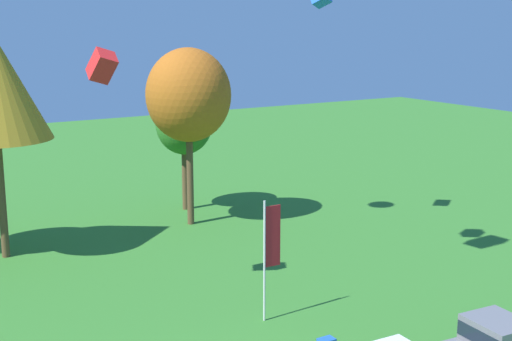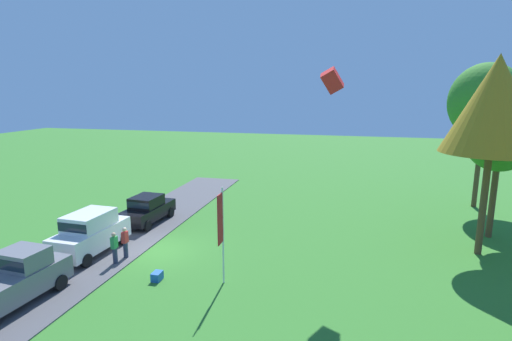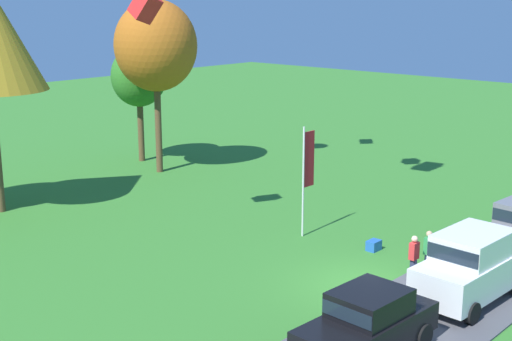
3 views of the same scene
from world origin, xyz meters
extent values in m
plane|color=#337528|center=(0.00, 0.00, 0.00)|extent=(120.00, 120.00, 0.00)
cube|color=#4C4C51|center=(0.00, -2.82, 0.03)|extent=(36.00, 4.40, 0.06)
cube|color=black|center=(-4.10, -2.85, 0.80)|extent=(4.48, 2.01, 0.80)
cube|color=black|center=(-4.00, -2.86, 1.55)|extent=(2.08, 1.73, 0.70)
cube|color=#19232D|center=(-4.00, -2.86, 1.55)|extent=(2.11, 1.70, 0.38)
cylinder|color=black|center=(-2.65, -3.78, 0.40)|extent=(0.69, 0.27, 0.68)
cylinder|color=black|center=(-2.57, -2.07, 0.40)|extent=(0.69, 0.27, 0.68)
cube|color=white|center=(1.23, -3.30, 0.95)|extent=(4.67, 2.09, 1.10)
cube|color=white|center=(1.23, -3.30, 1.92)|extent=(2.67, 1.86, 0.84)
cube|color=#19232D|center=(1.23, -3.30, 1.92)|extent=(2.72, 1.83, 0.46)
cylinder|color=black|center=(-0.37, -4.14, 0.40)|extent=(0.69, 0.27, 0.68)
cylinder|color=black|center=(-0.30, -2.33, 0.40)|extent=(0.69, 0.27, 0.68)
cylinder|color=black|center=(2.83, -2.46, 0.40)|extent=(0.69, 0.27, 0.68)
cylinder|color=black|center=(5.12, -2.08, 0.40)|extent=(0.70, 0.29, 0.68)
cylinder|color=#2D334C|center=(1.30, -1.18, 0.44)|extent=(0.24, 0.24, 0.88)
cube|color=red|center=(1.30, -1.18, 1.18)|extent=(0.36, 0.22, 0.60)
sphere|color=beige|center=(1.30, -1.18, 1.60)|extent=(0.22, 0.22, 0.22)
cylinder|color=#2D334C|center=(2.10, -1.29, 0.44)|extent=(0.24, 0.24, 0.88)
cube|color=#2D8E47|center=(2.10, -1.29, 1.18)|extent=(0.36, 0.22, 0.60)
sphere|color=tan|center=(2.10, -1.29, 1.60)|extent=(0.22, 0.22, 0.22)
cylinder|color=brown|center=(5.95, 17.52, 2.49)|extent=(0.36, 0.36, 4.98)
ellipsoid|color=#B25B19|center=(5.95, 17.52, 6.99)|extent=(4.48, 4.48, 4.93)
cylinder|color=brown|center=(7.04, 20.43, 1.80)|extent=(0.36, 0.36, 3.60)
ellipsoid|color=#2D7023|center=(7.04, 20.43, 5.05)|extent=(3.24, 3.24, 3.56)
cylinder|color=silver|center=(2.65, 4.70, 2.28)|extent=(0.08, 0.08, 4.55)
cube|color=red|center=(3.00, 4.70, 3.19)|extent=(0.64, 0.04, 2.28)
cube|color=blue|center=(3.17, 1.60, 0.20)|extent=(0.56, 0.40, 0.40)
cube|color=red|center=(-1.60, 9.06, 9.21)|extent=(1.06, 1.17, 1.41)
camera|label=1|loc=(-10.33, -16.09, 10.87)|focal=50.00mm
camera|label=2|loc=(18.85, 10.26, 8.76)|focal=28.00mm
camera|label=3|loc=(-19.22, -12.48, 9.58)|focal=50.00mm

